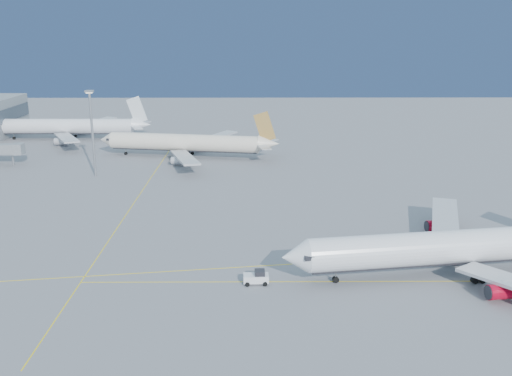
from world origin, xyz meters
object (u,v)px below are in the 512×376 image
airliner_virgin (471,246)px  light_mast (92,126)px  airliner_third (70,126)px  pushback_tug (257,277)px  airliner_etihad (188,143)px

airliner_virgin → light_mast: bearing=131.9°
airliner_third → pushback_tug: (70.71, -129.18, -3.97)m
airliner_third → pushback_tug: airliner_third is taller
airliner_third → light_mast: light_mast is taller
airliner_virgin → airliner_third: airliner_third is taller
pushback_tug → airliner_virgin: bearing=4.1°
airliner_etihad → airliner_third: airliner_third is taller
pushback_tug → light_mast: light_mast is taller
airliner_third → airliner_virgin: bearing=-48.8°
airliner_etihad → airliner_third: (-48.64, 31.60, 0.18)m
airliner_third → light_mast: 62.39m
airliner_etihad → airliner_third: size_ratio=0.99×
airliner_virgin → light_mast: size_ratio=2.70×
airliner_virgin → airliner_third: (-108.16, 125.14, 0.07)m
airliner_virgin → airliner_etihad: 110.86m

